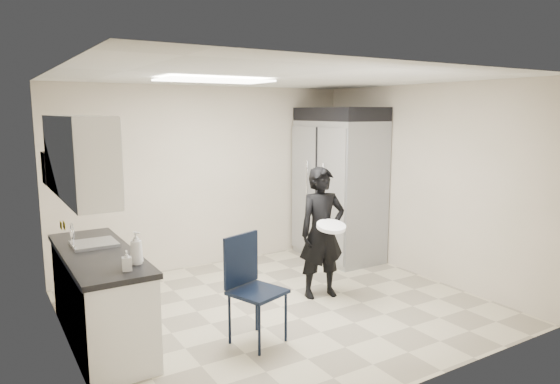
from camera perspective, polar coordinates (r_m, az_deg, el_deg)
floor at (r=5.92m, az=0.12°, el=-13.01°), size 4.50×4.50×0.00m
ceiling at (r=5.50m, az=0.13°, el=12.97°), size 4.50×4.50×0.00m
back_wall at (r=7.32m, az=-8.13°, el=1.73°), size 4.50×0.00×4.50m
left_wall at (r=4.80m, az=-23.40°, el=-2.83°), size 0.00×4.00×4.00m
right_wall at (r=7.00m, az=16.00°, el=1.12°), size 0.00×4.00×4.00m
ceiling_panel at (r=5.57m, az=-7.49°, el=12.53°), size 1.20×0.60×0.02m
lower_counter at (r=5.27m, az=-19.83°, el=-11.42°), size 0.60×1.90×0.86m
countertop at (r=5.13m, az=-20.11°, el=-6.65°), size 0.64×1.95×0.05m
sink at (r=5.38m, az=-20.43°, el=-6.13°), size 0.42×0.40×0.14m
faucet at (r=5.31m, az=-22.64°, el=-4.78°), size 0.02×0.02×0.24m
upper_cabinets at (r=4.95m, az=-22.12°, el=3.74°), size 0.35×1.80×0.75m
towel_dispenser at (r=6.09m, az=-24.43°, el=2.55°), size 0.22×0.30×0.35m
notice_sticker_left at (r=4.91m, az=-23.45°, el=-3.52°), size 0.00×0.12×0.07m
notice_sticker_right at (r=5.12m, az=-23.75°, el=-3.52°), size 0.00×0.12×0.07m
commercial_fridge at (r=7.68m, az=6.76°, el=0.21°), size 0.80×1.35×2.10m
fridge_compressor at (r=7.58m, az=6.92°, el=8.82°), size 0.80×1.35×0.20m
folding_chair at (r=4.91m, az=-2.58°, el=-11.36°), size 0.58×0.58×1.03m
man_tuxedo at (r=6.05m, az=4.82°, el=-4.65°), size 0.65×0.50×1.59m
bucket_lid at (r=5.80m, az=5.87°, el=-3.93°), size 0.40×0.40×0.04m
soap_bottle_a at (r=4.57m, az=-16.10°, el=-6.16°), size 0.15×0.15×0.29m
soap_bottle_b at (r=4.42m, az=-17.11°, el=-7.50°), size 0.09×0.09×0.17m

